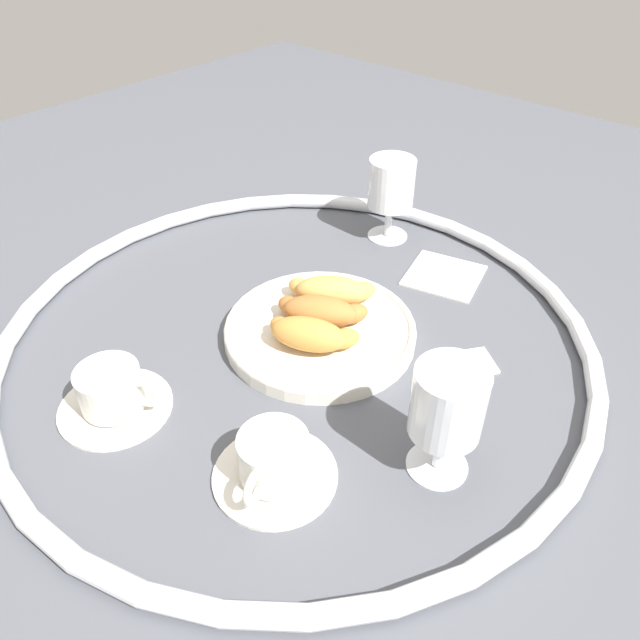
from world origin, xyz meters
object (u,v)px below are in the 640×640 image
Objects in this scene: juice_glass_right at (447,408)px; sugar_packet at (480,361)px; coffee_cup_far at (274,462)px; croissant_small at (320,311)px; croissant_large at (309,334)px; coffee_cup_near at (113,393)px; juice_glass_left at (391,186)px; pastry_plate at (320,330)px; folded_napkin at (444,275)px; croissant_extra at (331,290)px.

juice_glass_right is 2.80× the size of sugar_packet.
coffee_cup_far is 0.32m from sugar_packet.
juice_glass_right reaches higher than croissant_small.
juice_glass_right is (0.22, -0.04, 0.05)m from croissant_large.
juice_glass_left is (-0.00, 0.54, 0.07)m from coffee_cup_near.
sugar_packet is at bearing -32.20° from juice_glass_left.
juice_glass_right is at bearing 28.75° from coffee_cup_near.
juice_glass_right reaches higher than croissant_large.
coffee_cup_far is 0.54m from juice_glass_left.
croissant_small is 0.89× the size of coffee_cup_far.
juice_glass_right reaches higher than pastry_plate.
juice_glass_left is (-0.09, 0.28, 0.05)m from croissant_small.
croissant_small is 0.30m from juice_glass_left.
pastry_plate is at bearing -100.92° from folded_napkin.
pastry_plate is 2.38× the size of folded_napkin.
croissant_extra is 0.22m from sugar_packet.
coffee_cup_near is at bearing -151.25° from juice_glass_right.
croissant_large is 0.35m from juice_glass_left.
coffee_cup_far is at bearing -59.95° from pastry_plate.
juice_glass_right is at bearing -18.21° from pastry_plate.
juice_glass_left is at bearing 109.35° from croissant_large.
pastry_plate is 0.22m from sugar_packet.
croissant_small is 0.89× the size of coffee_cup_near.
coffee_cup_far is 0.97× the size of juice_glass_right.
folded_napkin is (0.05, 0.24, -0.01)m from pastry_plate.
croissant_extra is at bearing 119.20° from coffee_cup_far.
folded_napkin is (-0.15, 0.14, -0.00)m from sugar_packet.
juice_glass_left is 1.00× the size of juice_glass_right.
coffee_cup_far is (0.21, 0.05, 0.00)m from coffee_cup_near.
croissant_extra is 0.85× the size of juice_glass_left.
juice_glass_right reaches higher than sugar_packet.
croissant_small is 0.26m from juice_glass_right.
juice_glass_right reaches higher than coffee_cup_far.
coffee_cup_far reaches higher than pastry_plate.
pastry_plate is 1.87× the size of juice_glass_right.
coffee_cup_far is at bearing -60.80° from croissant_extra.
coffee_cup_far is (0.12, -0.21, -0.02)m from croissant_small.
croissant_small is 0.28m from coffee_cup_near.
croissant_extra is at bearing -109.75° from folded_napkin.
croissant_large is 1.02× the size of croissant_small.
juice_glass_right is at bearing -38.26° from sugar_packet.
folded_napkin is (0.05, 0.24, -0.04)m from croissant_small.
sugar_packet is at bearing 105.80° from juice_glass_right.
croissant_large reaches higher than coffee_cup_far.
juice_glass_left is 1.27× the size of folded_napkin.
pastry_plate is 0.31m from juice_glass_left.
pastry_plate is at bearing 70.59° from coffee_cup_near.
pastry_plate is 1.87× the size of juice_glass_left.
pastry_plate reaches higher than folded_napkin.
sugar_packet reaches higher than folded_napkin.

